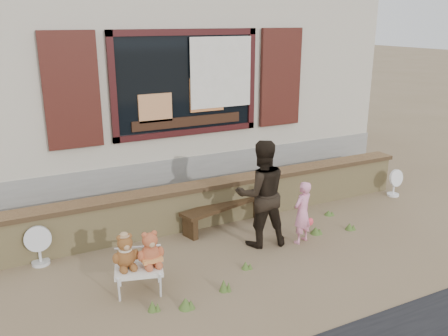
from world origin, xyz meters
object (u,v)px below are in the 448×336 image
teddy_bear_left (125,250)px  child (302,212)px  folding_chair (139,268)px  adult (261,193)px  bench (222,210)px  teddy_bear_right (150,248)px

teddy_bear_left → child: child is taller
folding_chair → teddy_bear_left: bearing=180.0°
adult → bench: bearing=-63.1°
bench → teddy_bear_left: 2.18m
folding_chair → teddy_bear_right: (0.13, -0.04, 0.25)m
folding_chair → adult: adult is taller
teddy_bear_right → bench: bearing=54.6°
bench → adult: bearing=-89.6°
child → bench: bearing=-71.7°
adult → child: bearing=170.0°
folding_chair → child: 2.45m
teddy_bear_left → adult: bearing=26.7°
teddy_bear_right → teddy_bear_left: bearing=-180.0°
teddy_bear_right → child: 2.32m
adult → teddy_bear_left: bearing=22.8°
bench → child: child is taller
teddy_bear_left → teddy_bear_right: 0.28m
bench → teddy_bear_right: bearing=-155.7°
teddy_bear_left → child: 2.58m
teddy_bear_left → adult: adult is taller
adult → teddy_bear_right: bearing=26.8°
teddy_bear_left → teddy_bear_right: size_ratio=0.98×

